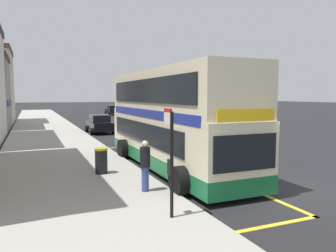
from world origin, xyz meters
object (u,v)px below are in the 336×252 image
object	(u,v)px
bus_stop_sign	(171,154)
parked_car_navy_kerbside	(143,115)
parked_car_black_distant	(113,110)
parked_car_black_across	(100,124)
pedestrian_waiting_near_sign	(145,164)
litter_bin	(101,161)
double_decker_bus	(171,123)

from	to	relation	value
bus_stop_sign	parked_car_navy_kerbside	size ratio (longest dim) A/B	0.67
parked_car_black_distant	parked_car_black_across	xyz separation A→B (m)	(-7.36, -26.31, 0.00)
bus_stop_sign	parked_car_navy_kerbside	world-z (taller)	bus_stop_sign
parked_car_black_distant	pedestrian_waiting_near_sign	xyz separation A→B (m)	(-9.53, -44.99, 0.26)
bus_stop_sign	pedestrian_waiting_near_sign	size ratio (longest dim) A/B	1.67
parked_car_black_across	parked_car_black_distant	bearing A→B (deg)	76.66
parked_car_navy_kerbside	bus_stop_sign	bearing A→B (deg)	73.53
litter_bin	bus_stop_sign	bearing A→B (deg)	-82.50
parked_car_black_across	pedestrian_waiting_near_sign	size ratio (longest dim) A/B	2.49
bus_stop_sign	litter_bin	world-z (taller)	bus_stop_sign
parked_car_black_across	pedestrian_waiting_near_sign	world-z (taller)	pedestrian_waiting_near_sign
double_decker_bus	parked_car_black_across	xyz separation A→B (m)	(-0.26, 15.22, -1.27)
pedestrian_waiting_near_sign	bus_stop_sign	bearing A→B (deg)	-92.99
parked_car_black_across	litter_bin	bearing A→B (deg)	-98.61
bus_stop_sign	parked_car_black_across	world-z (taller)	bus_stop_sign
double_decker_bus	litter_bin	size ratio (longest dim) A/B	10.76
double_decker_bus	bus_stop_sign	size ratio (longest dim) A/B	3.95
parked_car_black_across	pedestrian_waiting_near_sign	bearing A→B (deg)	-94.35
bus_stop_sign	litter_bin	bearing A→B (deg)	97.50
parked_car_black_distant	parked_car_black_across	distance (m)	27.32
double_decker_bus	parked_car_navy_kerbside	distance (m)	26.76
bus_stop_sign	litter_bin	size ratio (longest dim) A/B	2.72
parked_car_black_across	litter_bin	size ratio (longest dim) A/B	4.05
bus_stop_sign	parked_car_navy_kerbside	xyz separation A→B (m)	(9.81, 31.60, -0.98)
double_decker_bus	parked_car_black_across	world-z (taller)	double_decker_bus
double_decker_bus	parked_car_black_across	bearing A→B (deg)	90.99
parked_car_black_distant	double_decker_bus	bearing A→B (deg)	77.81
parked_car_black_across	bus_stop_sign	bearing A→B (deg)	-93.94
parked_car_black_distant	pedestrian_waiting_near_sign	world-z (taller)	pedestrian_waiting_near_sign
bus_stop_sign	parked_car_navy_kerbside	distance (m)	33.10
bus_stop_sign	parked_car_black_distant	world-z (taller)	bus_stop_sign
parked_car_black_distant	litter_bin	distance (m)	43.23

